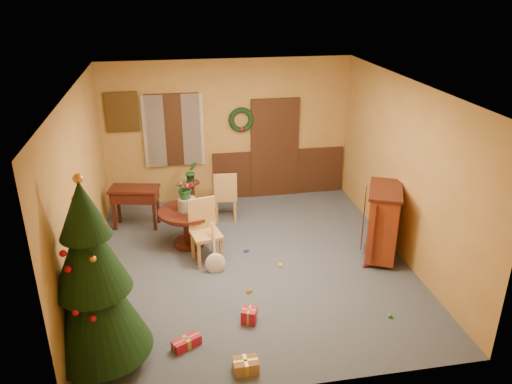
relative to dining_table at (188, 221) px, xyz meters
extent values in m
plane|color=#384352|center=(0.98, -0.79, -0.47)|extent=(5.50, 5.50, 0.00)
plane|color=silver|center=(0.98, -0.79, 2.43)|extent=(5.50, 5.50, 0.00)
plane|color=olive|center=(0.98, 1.96, 0.98)|extent=(5.00, 0.00, 5.00)
plane|color=olive|center=(0.98, -3.54, 0.98)|extent=(5.00, 0.00, 5.00)
plane|color=olive|center=(-1.52, -0.79, 0.98)|extent=(0.00, 5.50, 5.50)
plane|color=olive|center=(3.48, -0.79, 0.98)|extent=(0.00, 5.50, 5.50)
cube|color=black|center=(2.03, 1.92, 0.03)|extent=(2.80, 0.06, 1.00)
cube|color=black|center=(1.93, 1.91, 0.58)|extent=(1.00, 0.08, 2.10)
cube|color=white|center=(1.93, 1.94, 0.53)|extent=(0.80, 0.03, 1.90)
cube|color=black|center=(-0.12, 1.91, 1.08)|extent=(1.05, 0.08, 1.45)
cube|color=white|center=(-0.12, 1.94, 1.08)|extent=(0.88, 0.03, 1.25)
cube|color=white|center=(-0.50, 1.86, 1.08)|extent=(0.42, 0.02, 1.45)
cube|color=white|center=(0.26, 1.86, 1.08)|extent=(0.42, 0.02, 1.45)
torus|color=black|center=(1.23, 1.88, 1.23)|extent=(0.51, 0.11, 0.51)
cube|color=#4C3819|center=(-1.07, 1.92, 1.48)|extent=(0.62, 0.05, 0.78)
cube|color=gray|center=(-1.07, 1.95, 1.48)|extent=(0.48, 0.02, 0.62)
cylinder|color=black|center=(0.00, 0.00, 0.18)|extent=(0.99, 0.99, 0.05)
cylinder|color=black|center=(0.00, 0.00, 0.12)|extent=(0.88, 0.88, 0.04)
cylinder|color=black|center=(0.00, 0.00, -0.14)|extent=(0.16, 0.16, 0.55)
cylinder|color=black|center=(0.00, 0.00, -0.43)|extent=(0.53, 0.53, 0.09)
cylinder|color=slate|center=(0.00, 0.00, 0.31)|extent=(0.30, 0.30, 0.22)
imported|color=#1E4C23|center=(0.00, 0.00, 0.62)|extent=(0.34, 0.30, 0.38)
cube|color=#9F763F|center=(0.27, -0.60, 0.02)|extent=(0.55, 0.55, 0.05)
cube|color=#9F763F|center=(0.22, -0.40, 0.31)|extent=(0.46, 0.14, 0.55)
cube|color=#9F763F|center=(0.41, -0.38, -0.24)|extent=(0.06, 0.06, 0.47)
cube|color=#9F763F|center=(0.05, -0.46, -0.24)|extent=(0.06, 0.06, 0.47)
cube|color=#9F763F|center=(0.49, -0.74, -0.24)|extent=(0.06, 0.06, 0.47)
cube|color=#9F763F|center=(0.13, -0.82, -0.24)|extent=(0.06, 0.06, 0.47)
cube|color=#9F763F|center=(0.77, 0.95, -0.01)|extent=(0.47, 0.47, 0.05)
cube|color=#9F763F|center=(0.75, 0.75, 0.27)|extent=(0.43, 0.08, 0.52)
cube|color=#9F763F|center=(0.58, 0.79, -0.25)|extent=(0.05, 0.05, 0.44)
cube|color=#9F763F|center=(0.93, 0.76, -0.25)|extent=(0.05, 0.05, 0.44)
cube|color=#9F763F|center=(0.61, 1.14, -0.25)|extent=(0.05, 0.05, 0.44)
cube|color=#9F763F|center=(0.96, 1.11, -0.25)|extent=(0.05, 0.05, 0.44)
cylinder|color=black|center=(0.15, 1.08, -0.11)|extent=(0.09, 0.09, 0.74)
cylinder|color=black|center=(0.15, 1.08, 0.27)|extent=(0.29, 0.29, 0.03)
imported|color=#19471E|center=(0.15, 1.08, 0.49)|extent=(0.27, 0.24, 0.41)
cylinder|color=#382111|center=(-1.17, -2.73, -0.34)|extent=(0.15, 0.15, 0.26)
cone|color=black|center=(-1.17, -2.73, 0.45)|extent=(1.19, 1.19, 1.41)
cone|color=black|center=(-1.17, -2.73, 1.10)|extent=(0.87, 0.87, 1.03)
cone|color=black|center=(-1.17, -2.73, 1.59)|extent=(0.56, 0.56, 0.65)
sphere|color=gold|center=(-1.17, -2.73, 1.94)|extent=(0.11, 0.11, 0.11)
cube|color=black|center=(-0.91, 0.91, 0.28)|extent=(0.95, 0.61, 0.05)
cube|color=black|center=(-0.91, 0.91, 0.15)|extent=(0.90, 0.56, 0.19)
cube|color=black|center=(-1.29, 0.91, -0.11)|extent=(0.12, 0.32, 0.73)
cube|color=black|center=(-0.54, 0.91, -0.11)|extent=(0.12, 0.32, 0.73)
cube|color=#59130A|center=(3.13, -0.95, 0.16)|extent=(0.79, 1.01, 1.13)
cube|color=black|center=(3.13, -0.95, 0.74)|extent=(0.86, 1.09, 0.05)
cylinder|color=black|center=(3.13, -1.33, -0.43)|extent=(0.06, 0.06, 0.08)
cylinder|color=black|center=(3.13, -0.57, -0.43)|extent=(0.06, 0.06, 0.08)
cube|color=brown|center=(0.50, -3.19, -0.40)|extent=(0.30, 0.22, 0.16)
cube|color=#B0972E|center=(0.50, -3.19, -0.40)|extent=(0.30, 0.04, 0.16)
cube|color=#B0972E|center=(0.50, -3.19, -0.40)|extent=(0.05, 0.22, 0.16)
cube|color=#A5162A|center=(0.69, -2.28, -0.38)|extent=(0.25, 0.25, 0.20)
cube|color=#B0972E|center=(0.69, -2.28, -0.38)|extent=(0.20, 0.10, 0.20)
cube|color=#B0972E|center=(0.69, -2.28, -0.38)|extent=(0.10, 0.20, 0.20)
cube|color=brown|center=(-1.17, -2.51, -0.40)|extent=(0.33, 0.32, 0.15)
cube|color=#B0972E|center=(-1.17, -2.51, -0.40)|extent=(0.22, 0.21, 0.15)
cube|color=#B0972E|center=(-1.17, -2.51, -0.40)|extent=(0.16, 0.17, 0.15)
cube|color=#A5162A|center=(-0.17, -2.64, -0.41)|extent=(0.40, 0.31, 0.13)
cube|color=#B0972E|center=(-0.17, -2.64, -0.41)|extent=(0.34, 0.19, 0.13)
cube|color=#B0972E|center=(-0.17, -2.64, -0.41)|extent=(0.12, 0.16, 0.13)
cube|color=#2741AC|center=(0.95, -0.42, -0.45)|extent=(0.09, 0.08, 0.05)
sphere|color=green|center=(2.62, -2.54, -0.44)|extent=(0.06, 0.06, 0.06)
cube|color=gold|center=(1.42, -0.99, -0.45)|extent=(0.06, 0.09, 0.05)
sphere|color=#B10B28|center=(2.75, -1.25, -0.44)|extent=(0.06, 0.06, 0.06)
cube|color=gold|center=(0.80, -1.62, -0.45)|extent=(0.09, 0.08, 0.05)
camera|label=1|loc=(-0.20, -7.77, 3.84)|focal=35.00mm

